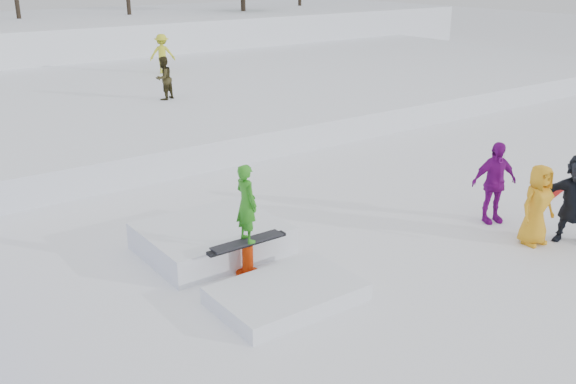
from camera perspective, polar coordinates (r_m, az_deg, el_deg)
ground at (r=11.38m, az=3.96°, el=-8.51°), size 120.00×120.00×0.00m
snow_midrise at (r=25.00m, az=-20.45°, el=7.09°), size 50.00×18.00×0.80m
walker_olive at (r=23.07m, az=-11.00°, el=9.90°), size 0.90×0.83×1.50m
walker_ygreen at (r=28.77m, az=-11.11°, el=11.98°), size 1.23×1.07×1.66m
spectator_purple at (r=14.50m, az=17.84°, el=0.81°), size 1.14×0.78×1.80m
spectator_yellow at (r=13.67m, az=21.28°, el=-1.07°), size 0.87×0.62×1.66m
spectator_dark at (r=14.04m, az=24.22°, el=-0.55°), size 1.37×1.74×1.85m
loose_board_red at (r=17.07m, az=22.45°, el=-0.09°), size 1.43×0.59×0.03m
jib_rail_feature at (r=12.12m, az=-5.08°, el=-5.07°), size 2.60×4.40×2.11m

